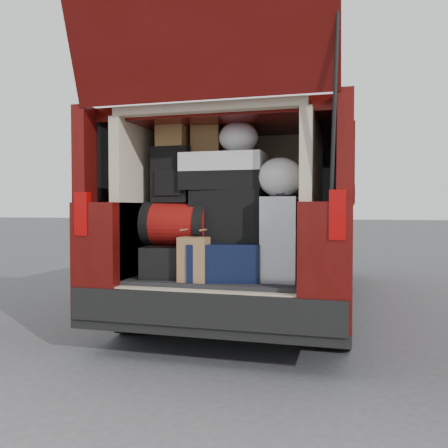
{
  "coord_description": "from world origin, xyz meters",
  "views": [
    {
      "loc": [
        0.95,
        -3.23,
        1.06
      ],
      "look_at": [
        0.01,
        0.2,
        0.94
      ],
      "focal_mm": 38.0,
      "sensor_mm": 36.0,
      "label": 1
    }
  ],
  "objects_px": {
    "red_duffel": "(177,224)",
    "twotone_duffel": "(224,172)",
    "backpack": "(173,175)",
    "kraft_bag": "(194,259)",
    "black_hardshell": "(175,260)",
    "silver_roller": "(282,239)",
    "navy_hardshell": "(225,259)",
    "black_soft_case": "(229,216)"
  },
  "relations": [
    {
      "from": "black_hardshell",
      "to": "kraft_bag",
      "type": "relative_size",
      "value": 1.85
    },
    {
      "from": "silver_roller",
      "to": "black_soft_case",
      "type": "height_order",
      "value": "black_soft_case"
    },
    {
      "from": "black_hardshell",
      "to": "red_duffel",
      "type": "bearing_deg",
      "value": -43.65
    },
    {
      "from": "red_duffel",
      "to": "backpack",
      "type": "xyz_separation_m",
      "value": [
        -0.04,
        0.03,
        0.37
      ]
    },
    {
      "from": "backpack",
      "to": "twotone_duffel",
      "type": "xyz_separation_m",
      "value": [
        0.4,
        0.01,
        0.02
      ]
    },
    {
      "from": "black_soft_case",
      "to": "backpack",
      "type": "relative_size",
      "value": 1.25
    },
    {
      "from": "backpack",
      "to": "black_hardshell",
      "type": "bearing_deg",
      "value": -39.03
    },
    {
      "from": "silver_roller",
      "to": "backpack",
      "type": "relative_size",
      "value": 1.39
    },
    {
      "from": "black_hardshell",
      "to": "silver_roller",
      "type": "xyz_separation_m",
      "value": [
        0.82,
        -0.04,
        0.18
      ]
    },
    {
      "from": "red_duffel",
      "to": "twotone_duffel",
      "type": "distance_m",
      "value": 0.53
    },
    {
      "from": "black_hardshell",
      "to": "twotone_duffel",
      "type": "distance_m",
      "value": 0.77
    },
    {
      "from": "kraft_bag",
      "to": "backpack",
      "type": "height_order",
      "value": "backpack"
    },
    {
      "from": "silver_roller",
      "to": "black_soft_case",
      "type": "bearing_deg",
      "value": 170.17
    },
    {
      "from": "black_hardshell",
      "to": "twotone_duffel",
      "type": "xyz_separation_m",
      "value": [
        0.38,
        0.03,
        0.66
      ]
    },
    {
      "from": "silver_roller",
      "to": "kraft_bag",
      "type": "bearing_deg",
      "value": -156.33
    },
    {
      "from": "backpack",
      "to": "twotone_duffel",
      "type": "bearing_deg",
      "value": 6.45
    },
    {
      "from": "black_hardshell",
      "to": "black_soft_case",
      "type": "height_order",
      "value": "black_soft_case"
    },
    {
      "from": "navy_hardshell",
      "to": "backpack",
      "type": "xyz_separation_m",
      "value": [
        -0.42,
        0.03,
        0.63
      ]
    },
    {
      "from": "black_hardshell",
      "to": "silver_roller",
      "type": "bearing_deg",
      "value": -13.47
    },
    {
      "from": "black_hardshell",
      "to": "kraft_bag",
      "type": "distance_m",
      "value": 0.38
    },
    {
      "from": "black_hardshell",
      "to": "navy_hardshell",
      "type": "height_order",
      "value": "navy_hardshell"
    },
    {
      "from": "backpack",
      "to": "navy_hardshell",
      "type": "bearing_deg",
      "value": -0.1
    },
    {
      "from": "backpack",
      "to": "twotone_duffel",
      "type": "height_order",
      "value": "backpack"
    },
    {
      "from": "navy_hardshell",
      "to": "twotone_duffel",
      "type": "height_order",
      "value": "twotone_duffel"
    },
    {
      "from": "red_duffel",
      "to": "backpack",
      "type": "height_order",
      "value": "backpack"
    },
    {
      "from": "navy_hardshell",
      "to": "black_soft_case",
      "type": "distance_m",
      "value": 0.33
    },
    {
      "from": "black_hardshell",
      "to": "black_soft_case",
      "type": "bearing_deg",
      "value": -5.67
    },
    {
      "from": "black_hardshell",
      "to": "navy_hardshell",
      "type": "distance_m",
      "value": 0.4
    },
    {
      "from": "black_hardshell",
      "to": "kraft_bag",
      "type": "xyz_separation_m",
      "value": [
        0.25,
        -0.28,
        0.04
      ]
    },
    {
      "from": "red_duffel",
      "to": "kraft_bag",
      "type": "bearing_deg",
      "value": -50.79
    },
    {
      "from": "twotone_duffel",
      "to": "kraft_bag",
      "type": "bearing_deg",
      "value": -111.8
    },
    {
      "from": "navy_hardshell",
      "to": "silver_roller",
      "type": "xyz_separation_m",
      "value": [
        0.42,
        -0.03,
        0.16
      ]
    },
    {
      "from": "kraft_bag",
      "to": "red_duffel",
      "type": "relative_size",
      "value": 0.63
    },
    {
      "from": "kraft_bag",
      "to": "black_soft_case",
      "type": "relative_size",
      "value": 0.59
    },
    {
      "from": "black_hardshell",
      "to": "navy_hardshell",
      "type": "bearing_deg",
      "value": -12.56
    },
    {
      "from": "black_soft_case",
      "to": "red_duffel",
      "type": "bearing_deg",
      "value": -169.45
    },
    {
      "from": "navy_hardshell",
      "to": "silver_roller",
      "type": "height_order",
      "value": "silver_roller"
    },
    {
      "from": "navy_hardshell",
      "to": "red_duffel",
      "type": "bearing_deg",
      "value": 169.02
    },
    {
      "from": "silver_roller",
      "to": "red_duffel",
      "type": "distance_m",
      "value": 0.81
    },
    {
      "from": "red_duffel",
      "to": "twotone_duffel",
      "type": "relative_size",
      "value": 0.81
    },
    {
      "from": "kraft_bag",
      "to": "twotone_duffel",
      "type": "distance_m",
      "value": 0.71
    },
    {
      "from": "navy_hardshell",
      "to": "backpack",
      "type": "height_order",
      "value": "backpack"
    }
  ]
}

